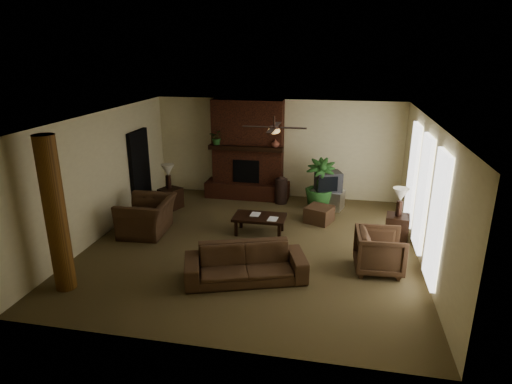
% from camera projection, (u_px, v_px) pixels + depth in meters
% --- Properties ---
extents(room_shell, '(7.00, 7.00, 7.00)m').
position_uv_depth(room_shell, '(252.00, 184.00, 9.03)').
color(room_shell, brown).
rests_on(room_shell, ground).
extents(fireplace, '(2.40, 0.70, 2.80)m').
position_uv_depth(fireplace, '(248.00, 158.00, 12.26)').
color(fireplace, '#4F2415').
rests_on(fireplace, ground).
extents(windows, '(0.08, 3.65, 2.35)m').
position_uv_depth(windows, '(423.00, 194.00, 8.60)').
color(windows, white).
rests_on(windows, ground).
extents(log_column, '(0.36, 0.36, 2.80)m').
position_uv_depth(log_column, '(56.00, 215.00, 7.34)').
color(log_column, brown).
rests_on(log_column, ground).
extents(doorway, '(0.10, 1.00, 2.10)m').
position_uv_depth(doorway, '(140.00, 170.00, 11.45)').
color(doorway, black).
rests_on(doorway, ground).
extents(ceiling_fan, '(1.35, 1.35, 0.37)m').
position_uv_depth(ceiling_fan, '(274.00, 129.00, 8.88)').
color(ceiling_fan, black).
rests_on(ceiling_fan, ceiling).
extents(sofa, '(2.32, 1.33, 0.87)m').
position_uv_depth(sofa, '(245.00, 258.00, 7.93)').
color(sofa, '#49311F').
rests_on(sofa, ground).
extents(armchair_left, '(0.90, 1.32, 1.11)m').
position_uv_depth(armchair_left, '(147.00, 210.00, 9.95)').
color(armchair_left, '#49311F').
rests_on(armchair_left, ground).
extents(armchair_right, '(0.87, 0.93, 0.91)m').
position_uv_depth(armchair_right, '(380.00, 249.00, 8.23)').
color(armchair_right, '#49311F').
rests_on(armchair_right, ground).
extents(coffee_table, '(1.20, 0.70, 0.43)m').
position_uv_depth(coffee_table, '(260.00, 218.00, 9.96)').
color(coffee_table, black).
rests_on(coffee_table, ground).
extents(ottoman, '(0.78, 0.78, 0.40)m').
position_uv_depth(ottoman, '(319.00, 214.00, 10.68)').
color(ottoman, '#49311F').
rests_on(ottoman, ground).
extents(tv_stand, '(0.95, 0.71, 0.50)m').
position_uv_depth(tv_stand, '(327.00, 199.00, 11.65)').
color(tv_stand, silver).
rests_on(tv_stand, ground).
extents(tv, '(0.78, 0.71, 0.52)m').
position_uv_depth(tv, '(328.00, 181.00, 11.43)').
color(tv, '#333235').
rests_on(tv, tv_stand).
extents(floor_vase, '(0.34, 0.34, 0.77)m').
position_uv_depth(floor_vase, '(281.00, 188.00, 11.93)').
color(floor_vase, '#2F1F1A').
rests_on(floor_vase, ground).
extents(floor_plant, '(0.79, 1.39, 0.77)m').
position_uv_depth(floor_plant, '(319.00, 195.00, 11.50)').
color(floor_plant, '#275421').
rests_on(floor_plant, ground).
extents(side_table_left, '(0.65, 0.65, 0.55)m').
position_uv_depth(side_table_left, '(171.00, 198.00, 11.61)').
color(side_table_left, black).
rests_on(side_table_left, ground).
extents(lamp_left, '(0.43, 0.43, 0.65)m').
position_uv_depth(lamp_left, '(168.00, 172.00, 11.44)').
color(lamp_left, black).
rests_on(lamp_left, side_table_left).
extents(side_table_right, '(0.56, 0.56, 0.55)m').
position_uv_depth(side_table_right, '(397.00, 227.00, 9.73)').
color(side_table_right, black).
rests_on(side_table_right, ground).
extents(lamp_right, '(0.46, 0.46, 0.65)m').
position_uv_depth(lamp_right, '(400.00, 197.00, 9.49)').
color(lamp_right, black).
rests_on(lamp_right, side_table_right).
extents(mantel_plant, '(0.43, 0.47, 0.33)m').
position_uv_depth(mantel_plant, '(217.00, 139.00, 12.00)').
color(mantel_plant, '#275421').
rests_on(mantel_plant, fireplace).
extents(mantel_vase, '(0.23, 0.24, 0.22)m').
position_uv_depth(mantel_vase, '(275.00, 143.00, 11.71)').
color(mantel_vase, brown).
rests_on(mantel_vase, fireplace).
extents(book_a, '(0.22, 0.04, 0.29)m').
position_uv_depth(book_a, '(251.00, 209.00, 9.98)').
color(book_a, '#999999').
rests_on(book_a, coffee_table).
extents(book_b, '(0.21, 0.04, 0.29)m').
position_uv_depth(book_b, '(268.00, 213.00, 9.72)').
color(book_b, '#999999').
rests_on(book_b, coffee_table).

